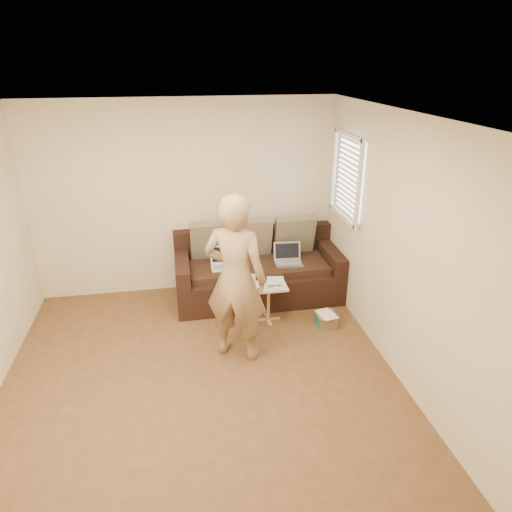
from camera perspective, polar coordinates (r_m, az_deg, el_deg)
name	(u,v)px	position (r m, az deg, el deg)	size (l,w,h in m)	color
floor	(203,389)	(4.74, -6.73, -16.26)	(4.50, 4.50, 0.00)	#52391E
ceiling	(187,119)	(3.67, -8.73, 16.65)	(4.50, 4.50, 0.00)	white
wall_back	(185,199)	(6.14, -8.88, 7.06)	(4.00, 4.00, 0.00)	beige
wall_front	(227,492)	(2.23, -3.66, -27.55)	(4.00, 4.00, 0.00)	beige
wall_right	(406,255)	(4.56, 18.32, 0.10)	(4.50, 4.50, 0.00)	beige
window_blinds	(347,177)	(5.70, 11.42, 9.75)	(0.12, 0.88, 1.08)	white
sofa	(258,268)	(6.10, 0.29, -1.58)	(2.20, 0.95, 0.85)	black
pillow_left	(211,240)	(6.09, -5.67, 2.01)	(0.55, 0.14, 0.55)	#615A48
pillow_mid	(251,237)	(6.17, -0.58, 2.40)	(0.55, 0.14, 0.55)	#6C584D
pillow_right	(294,235)	(6.28, 4.84, 2.71)	(0.55, 0.14, 0.55)	#615A48
laptop_silver	(289,264)	(6.02, 4.15, -1.02)	(0.36, 0.26, 0.24)	#B7BABC
laptop_white	(225,268)	(5.91, -3.90, -1.48)	(0.36, 0.26, 0.26)	white
person	(236,279)	(4.70, -2.60, -2.95)	(0.68, 0.46, 1.85)	#9C8355
side_table	(268,303)	(5.64, 1.56, -5.93)	(0.44, 0.31, 0.49)	silver
drinking_glass	(253,279)	(5.54, -0.38, -2.97)	(0.07, 0.07, 0.12)	silver
scissors	(275,286)	(5.50, 2.38, -3.77)	(0.18, 0.10, 0.02)	silver
paper_on_table	(276,282)	(5.62, 2.52, -3.25)	(0.21, 0.30, 0.00)	white
striped_box	(326,319)	(5.69, 8.85, -7.90)	(0.24, 0.24, 0.15)	#D3481F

